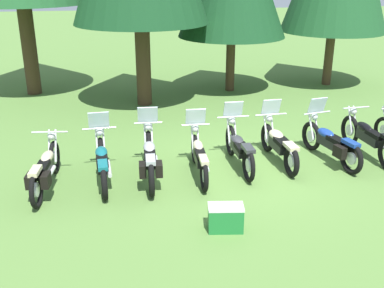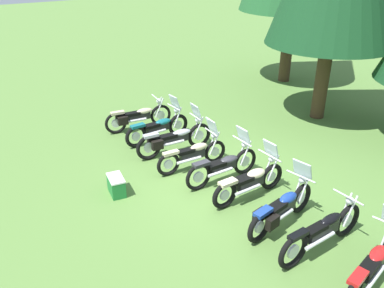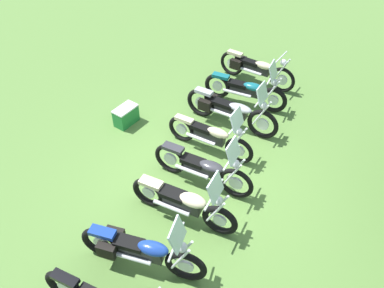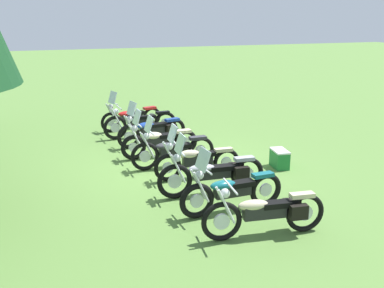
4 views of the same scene
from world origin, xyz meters
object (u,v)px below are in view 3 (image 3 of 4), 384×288
at_px(motorcycle_4, 203,168).
at_px(picnic_cooler, 126,116).
at_px(motorcycle_0, 255,68).
at_px(motorcycle_2, 230,110).
at_px(motorcycle_5, 184,203).
at_px(motorcycle_1, 246,90).
at_px(motorcycle_6, 140,250).
at_px(motorcycle_3, 211,136).

xyz_separation_m(motorcycle_4, picnic_cooler, (-0.91, -2.58, -0.24)).
distance_m(motorcycle_0, picnic_cooler, 3.85).
relative_size(motorcycle_4, picnic_cooler, 3.43).
bearing_deg(motorcycle_2, motorcycle_0, 97.36).
xyz_separation_m(motorcycle_2, motorcycle_4, (2.02, 0.31, -0.01)).
bearing_deg(picnic_cooler, motorcycle_5, 55.09).
relative_size(motorcycle_1, motorcycle_2, 0.92).
relative_size(motorcycle_4, motorcycle_6, 1.01).
height_order(motorcycle_6, picnic_cooler, motorcycle_6).
distance_m(motorcycle_2, picnic_cooler, 2.53).
distance_m(motorcycle_1, motorcycle_2, 0.99).
height_order(motorcycle_1, motorcycle_3, motorcycle_1).
relative_size(motorcycle_0, picnic_cooler, 3.54).
height_order(motorcycle_0, picnic_cooler, motorcycle_0).
xyz_separation_m(motorcycle_2, motorcycle_3, (1.05, 0.02, -0.02)).
bearing_deg(motorcycle_5, motorcycle_4, 93.37).
xyz_separation_m(motorcycle_4, motorcycle_6, (2.17, -0.05, -0.00)).
distance_m(motorcycle_0, motorcycle_6, 6.32).
relative_size(motorcycle_1, picnic_cooler, 3.45).
bearing_deg(motorcycle_6, motorcycle_4, 77.26).
distance_m(motorcycle_0, motorcycle_3, 3.18).
height_order(motorcycle_3, motorcycle_4, motorcycle_4).
height_order(motorcycle_4, picnic_cooler, motorcycle_4).
xyz_separation_m(motorcycle_1, motorcycle_6, (5.18, 0.25, 0.01)).
xyz_separation_m(motorcycle_3, motorcycle_5, (1.92, 0.39, 0.00)).
bearing_deg(picnic_cooler, motorcycle_0, 147.15).
bearing_deg(motorcycle_5, motorcycle_3, 99.34).
bearing_deg(motorcycle_0, picnic_cooler, -116.95).
distance_m(motorcycle_0, motorcycle_2, 2.12).
bearing_deg(motorcycle_3, motorcycle_5, -76.24).
bearing_deg(motorcycle_0, motorcycle_3, -80.64).
bearing_deg(picnic_cooler, motorcycle_3, 91.42).
bearing_deg(motorcycle_0, motorcycle_1, -74.52).
distance_m(motorcycle_2, motorcycle_3, 1.06).
xyz_separation_m(motorcycle_1, picnic_cooler, (2.10, -2.27, -0.22)).
distance_m(motorcycle_3, motorcycle_4, 1.01).
relative_size(motorcycle_0, motorcycle_2, 0.94).
bearing_deg(picnic_cooler, motorcycle_4, 70.61).
bearing_deg(motorcycle_4, motorcycle_2, 98.14).
bearing_deg(motorcycle_5, motorcycle_6, -99.04).
relative_size(motorcycle_3, motorcycle_5, 0.98).
distance_m(motorcycle_4, picnic_cooler, 2.74).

